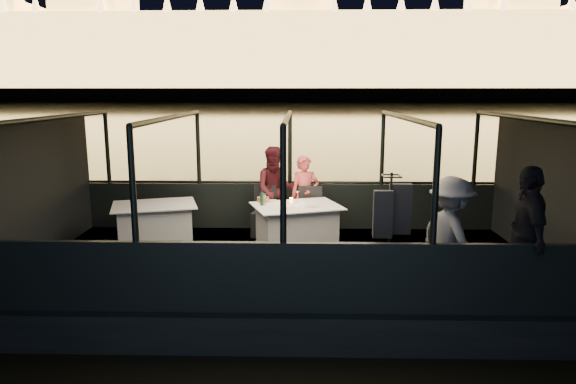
{
  "coord_description": "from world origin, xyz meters",
  "views": [
    {
      "loc": [
        0.2,
        -7.97,
        3.2
      ],
      "look_at": [
        0.0,
        0.4,
        1.55
      ],
      "focal_mm": 32.0,
      "sensor_mm": 36.0,
      "label": 1
    }
  ],
  "objects_px": {
    "dining_table_central": "(297,227)",
    "passenger_dark": "(526,241)",
    "coat_stand": "(390,227)",
    "wine_bottle": "(262,197)",
    "chair_port_right": "(310,215)",
    "person_woman_coral": "(305,196)",
    "chair_port_left": "(265,213)",
    "passenger_stripe": "(451,234)",
    "person_man_maroon": "(276,195)",
    "dining_table_aft": "(155,225)"
  },
  "relations": [
    {
      "from": "dining_table_central",
      "to": "passenger_dark",
      "type": "relative_size",
      "value": 0.8
    },
    {
      "from": "dining_table_central",
      "to": "coat_stand",
      "type": "relative_size",
      "value": 0.88
    },
    {
      "from": "dining_table_central",
      "to": "wine_bottle",
      "type": "height_order",
      "value": "wine_bottle"
    },
    {
      "from": "chair_port_right",
      "to": "person_woman_coral",
      "type": "relative_size",
      "value": 0.63
    },
    {
      "from": "coat_stand",
      "to": "passenger_dark",
      "type": "bearing_deg",
      "value": -14.28
    },
    {
      "from": "dining_table_central",
      "to": "chair_port_left",
      "type": "relative_size",
      "value": 1.56
    },
    {
      "from": "chair_port_left",
      "to": "coat_stand",
      "type": "xyz_separation_m",
      "value": [
        1.87,
        -2.68,
        0.45
      ]
    },
    {
      "from": "dining_table_central",
      "to": "passenger_dark",
      "type": "bearing_deg",
      "value": -38.73
    },
    {
      "from": "person_woman_coral",
      "to": "passenger_stripe",
      "type": "height_order",
      "value": "passenger_stripe"
    },
    {
      "from": "chair_port_left",
      "to": "wine_bottle",
      "type": "relative_size",
      "value": 3.32
    },
    {
      "from": "dining_table_central",
      "to": "person_man_maroon",
      "type": "height_order",
      "value": "person_man_maroon"
    },
    {
      "from": "chair_port_left",
      "to": "person_woman_coral",
      "type": "height_order",
      "value": "person_woman_coral"
    },
    {
      "from": "person_woman_coral",
      "to": "wine_bottle",
      "type": "relative_size",
      "value": 5.4
    },
    {
      "from": "person_man_maroon",
      "to": "passenger_stripe",
      "type": "height_order",
      "value": "passenger_stripe"
    },
    {
      "from": "person_man_maroon",
      "to": "passenger_dark",
      "type": "bearing_deg",
      "value": -53.2
    },
    {
      "from": "dining_table_central",
      "to": "person_man_maroon",
      "type": "relative_size",
      "value": 0.86
    },
    {
      "from": "person_woman_coral",
      "to": "passenger_dark",
      "type": "height_order",
      "value": "passenger_dark"
    },
    {
      "from": "person_man_maroon",
      "to": "passenger_stripe",
      "type": "relative_size",
      "value": 1.03
    },
    {
      "from": "person_man_maroon",
      "to": "passenger_dark",
      "type": "relative_size",
      "value": 0.92
    },
    {
      "from": "passenger_dark",
      "to": "dining_table_aft",
      "type": "bearing_deg",
      "value": -107.08
    },
    {
      "from": "chair_port_left",
      "to": "person_woman_coral",
      "type": "distance_m",
      "value": 0.82
    },
    {
      "from": "wine_bottle",
      "to": "passenger_dark",
      "type": "bearing_deg",
      "value": -33.55
    },
    {
      "from": "passenger_dark",
      "to": "person_man_maroon",
      "type": "bearing_deg",
      "value": -127.86
    },
    {
      "from": "passenger_stripe",
      "to": "wine_bottle",
      "type": "xyz_separation_m",
      "value": [
        -2.64,
        2.06,
        0.06
      ]
    },
    {
      "from": "wine_bottle",
      "to": "dining_table_aft",
      "type": "bearing_deg",
      "value": 177.13
    },
    {
      "from": "chair_port_right",
      "to": "coat_stand",
      "type": "distance_m",
      "value": 2.72
    },
    {
      "from": "dining_table_central",
      "to": "passenger_stripe",
      "type": "height_order",
      "value": "passenger_stripe"
    },
    {
      "from": "chair_port_right",
      "to": "passenger_dark",
      "type": "xyz_separation_m",
      "value": [
        2.66,
        -2.9,
        0.4
      ]
    },
    {
      "from": "passenger_stripe",
      "to": "chair_port_right",
      "type": "bearing_deg",
      "value": 11.64
    },
    {
      "from": "passenger_stripe",
      "to": "dining_table_aft",
      "type": "bearing_deg",
      "value": 41.99
    },
    {
      "from": "dining_table_aft",
      "to": "passenger_stripe",
      "type": "distance_m",
      "value": 5.05
    },
    {
      "from": "chair_port_left",
      "to": "wine_bottle",
      "type": "xyz_separation_m",
      "value": [
        0.01,
        -0.77,
        0.47
      ]
    },
    {
      "from": "chair_port_right",
      "to": "person_woman_coral",
      "type": "distance_m",
      "value": 0.45
    },
    {
      "from": "chair_port_right",
      "to": "person_man_maroon",
      "type": "bearing_deg",
      "value": 149.14
    },
    {
      "from": "person_man_maroon",
      "to": "passenger_stripe",
      "type": "xyz_separation_m",
      "value": [
        2.45,
        -3.04,
        0.1
      ]
    },
    {
      "from": "dining_table_central",
      "to": "passenger_dark",
      "type": "height_order",
      "value": "passenger_dark"
    },
    {
      "from": "dining_table_central",
      "to": "coat_stand",
      "type": "xyz_separation_m",
      "value": [
        1.27,
        -1.92,
        0.51
      ]
    },
    {
      "from": "passenger_dark",
      "to": "wine_bottle",
      "type": "height_order",
      "value": "passenger_dark"
    },
    {
      "from": "person_woman_coral",
      "to": "chair_port_right",
      "type": "bearing_deg",
      "value": -85.94
    },
    {
      "from": "dining_table_aft",
      "to": "person_woman_coral",
      "type": "bearing_deg",
      "value": 16.8
    },
    {
      "from": "chair_port_right",
      "to": "passenger_stripe",
      "type": "xyz_separation_m",
      "value": [
        1.79,
        -2.63,
        0.4
      ]
    },
    {
      "from": "person_man_maroon",
      "to": "passenger_dark",
      "type": "xyz_separation_m",
      "value": [
        3.32,
        -3.3,
        0.1
      ]
    },
    {
      "from": "chair_port_right",
      "to": "passenger_dark",
      "type": "bearing_deg",
      "value": -46.76
    },
    {
      "from": "chair_port_right",
      "to": "person_woman_coral",
      "type": "xyz_separation_m",
      "value": [
        -0.1,
        0.32,
        0.3
      ]
    },
    {
      "from": "coat_stand",
      "to": "passenger_stripe",
      "type": "distance_m",
      "value": 0.79
    },
    {
      "from": "coat_stand",
      "to": "person_man_maroon",
      "type": "bearing_deg",
      "value": 120.1
    },
    {
      "from": "chair_port_left",
      "to": "person_woman_coral",
      "type": "relative_size",
      "value": 0.62
    },
    {
      "from": "chair_port_right",
      "to": "chair_port_left",
      "type": "bearing_deg",
      "value": 168.0
    },
    {
      "from": "dining_table_central",
      "to": "person_woman_coral",
      "type": "bearing_deg",
      "value": 80.49
    },
    {
      "from": "chair_port_left",
      "to": "wine_bottle",
      "type": "height_order",
      "value": "wine_bottle"
    }
  ]
}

